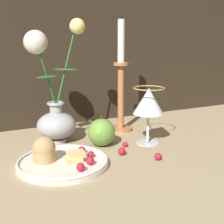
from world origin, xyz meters
The scene contains 9 objects.
ground_plane centered at (0.00, 0.00, 0.00)m, with size 2.40×2.40×0.00m, color #9E8966.
vase centered at (-0.13, 0.15, 0.11)m, with size 0.16×0.11×0.35m.
plate_with_pastries centered at (-0.17, -0.02, 0.02)m, with size 0.21×0.21×0.07m.
wine_glass centered at (0.10, 0.02, 0.12)m, with size 0.09×0.09×0.16m.
candlestick centered at (0.09, 0.17, 0.14)m, with size 0.07×0.07×0.36m.
apple_beside_vase centered at (-0.02, 0.06, 0.04)m, with size 0.08×0.08×0.09m.
berry_near_plate centered at (-0.01, -0.03, 0.01)m, with size 0.02×0.02×0.02m, color #AD192D.
berry_front_center centered at (0.06, -0.10, 0.01)m, with size 0.02×0.02×0.02m, color #AD192D.
berry_by_glass_stem centered at (0.03, 0.02, 0.01)m, with size 0.01×0.01×0.01m, color #AD192D.
Camera 1 is at (-0.37, -0.69, 0.29)m, focal length 50.00 mm.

